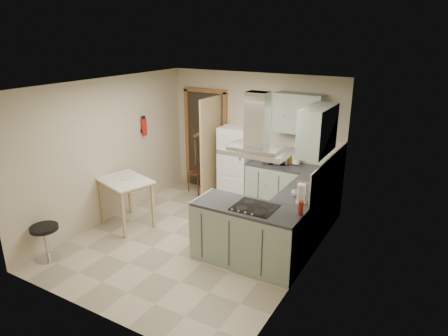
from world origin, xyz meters
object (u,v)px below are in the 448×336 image
Objects in this scene: fridge at (237,164)px; stool at (46,242)px; peninsula at (248,235)px; extractor_hood at (256,151)px; bentwood_chair at (199,172)px; microwave at (275,156)px; drop_leaf_table at (127,202)px.

stool is (-1.40, -3.37, -0.48)m from fridge.
extractor_hood reaches higher than peninsula.
bentwood_chair is 3.36m from stool.
stool is at bearing -82.23° from bentwood_chair.
peninsula is at bearing 27.85° from stool.
microwave reaches higher than bentwood_chair.
extractor_hood reaches higher than stool.
bentwood_chair is 1.89× the size of microwave.
bentwood_chair is at bearing 100.02° from drop_leaf_table.
microwave is (1.91, 1.97, 0.61)m from drop_leaf_table.
drop_leaf_table is at bearing 179.13° from extractor_hood.
fridge is 0.97× the size of peninsula.
fridge reaches higher than microwave.
bentwood_chair is (-0.88, -0.05, -0.31)m from fridge.
fridge is at bearing 121.74° from peninsula.
stool is (-2.63, -1.39, -0.18)m from peninsula.
stool is at bearing -112.59° from fridge.
drop_leaf_table is 1.02× the size of bentwood_chair.
fridge is 0.93m from bentwood_chair.
extractor_hood is at bearing 16.64° from drop_leaf_table.
extractor_hood is 1.92× the size of microwave.
fridge is 1.67× the size of extractor_hood.
fridge is 2.57m from extractor_hood.
extractor_hood is 1.02× the size of bentwood_chair.
stool is at bearing -153.02° from extractor_hood.
drop_leaf_table is (-2.45, 0.04, -1.30)m from extractor_hood.
fridge is 3.20× the size of microwave.
bentwood_chair is (-2.20, 1.93, -1.28)m from extractor_hood.
peninsula is 3.31× the size of microwave.
peninsula is 2.85m from bentwood_chair.
peninsula is at bearing -25.77° from bentwood_chair.
extractor_hood is at bearing -56.21° from fridge.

